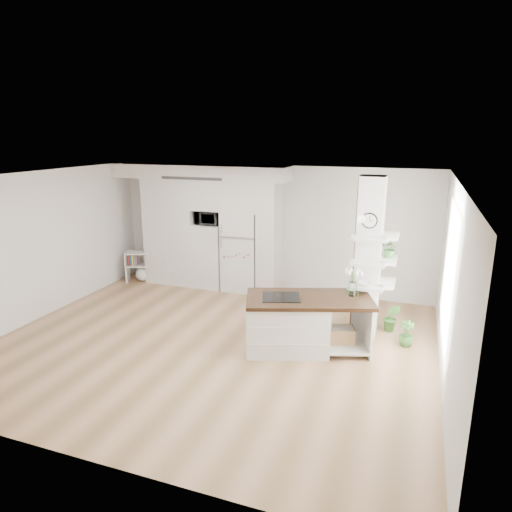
{
  "coord_description": "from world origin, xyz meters",
  "views": [
    {
      "loc": [
        3.0,
        -6.25,
        3.34
      ],
      "look_at": [
        0.44,
        0.9,
        1.3
      ],
      "focal_mm": 32.0,
      "sensor_mm": 36.0,
      "label": 1
    }
  ],
  "objects": [
    {
      "name": "refrigerator",
      "position": [
        -0.53,
        2.68,
        0.88
      ],
      "size": [
        0.78,
        0.69,
        1.75
      ],
      "color": "silver",
      "rests_on": "floor"
    },
    {
      "name": "room",
      "position": [
        0.0,
        0.0,
        1.86
      ],
      "size": [
        7.04,
        6.04,
        2.72
      ],
      "color": "white",
      "rests_on": "ground"
    },
    {
      "name": "column",
      "position": [
        2.38,
        1.13,
        1.35
      ],
      "size": [
        0.69,
        0.9,
        2.7
      ],
      "color": "silver",
      "rests_on": "floor"
    },
    {
      "name": "kitchen_island",
      "position": [
        1.32,
        0.25,
        0.46
      ],
      "size": [
        2.14,
        1.51,
        1.45
      ],
      "rotation": [
        0.0,
        0.0,
        0.33
      ],
      "color": "silver",
      "rests_on": "floor"
    },
    {
      "name": "cabinet_wall",
      "position": [
        -1.45,
        2.67,
        1.51
      ],
      "size": [
        4.0,
        0.71,
        2.7
      ],
      "color": "silver",
      "rests_on": "floor"
    },
    {
      "name": "decor_bowl",
      "position": [
        2.3,
        0.9,
        1.0
      ],
      "size": [
        0.22,
        0.22,
        0.05
      ],
      "primitive_type": "imported",
      "color": "white",
      "rests_on": "column"
    },
    {
      "name": "bookshelf",
      "position": [
        -2.98,
        2.42,
        0.3
      ],
      "size": [
        0.67,
        0.53,
        0.7
      ],
      "rotation": [
        0.0,
        0.0,
        0.38
      ],
      "color": "silver",
      "rests_on": "floor"
    },
    {
      "name": "shelf_plant",
      "position": [
        2.63,
        1.3,
        1.52
      ],
      "size": [
        0.27,
        0.23,
        0.3
      ],
      "primitive_type": "imported",
      "color": "#356D2B",
      "rests_on": "column"
    },
    {
      "name": "floor_plant_a",
      "position": [
        2.73,
        1.47,
        0.26
      ],
      "size": [
        0.29,
        0.24,
        0.52
      ],
      "primitive_type": "imported",
      "rotation": [
        0.0,
        0.0,
        -0.03
      ],
      "color": "#356D2B",
      "rests_on": "floor"
    },
    {
      "name": "floor_plant_b",
      "position": [
        3.0,
        0.97,
        0.21
      ],
      "size": [
        0.27,
        0.27,
        0.43
      ],
      "primitive_type": "imported",
      "rotation": [
        0.0,
        0.0,
        0.11
      ],
      "color": "#356D2B",
      "rests_on": "floor"
    },
    {
      "name": "pendant_light",
      "position": [
        1.7,
        0.15,
        2.12
      ],
      "size": [
        0.12,
        0.12,
        0.1
      ],
      "primitive_type": "cylinder",
      "color": "white",
      "rests_on": "room"
    },
    {
      "name": "microwave",
      "position": [
        -1.27,
        2.62,
        1.57
      ],
      "size": [
        0.54,
        0.37,
        0.3
      ],
      "primitive_type": "imported",
      "color": "#2D2D2D",
      "rests_on": "cabinet_wall"
    },
    {
      "name": "floor",
      "position": [
        0.0,
        0.0,
        0.0
      ],
      "size": [
        7.0,
        6.0,
        0.01
      ],
      "primitive_type": "cube",
      "color": "tan",
      "rests_on": "ground"
    },
    {
      "name": "window",
      "position": [
        3.48,
        0.3,
        1.5
      ],
      "size": [
        0.0,
        2.4,
        2.4
      ],
      "primitive_type": "plane",
      "rotation": [
        1.57,
        0.0,
        -1.57
      ],
      "color": "white",
      "rests_on": "room"
    }
  ]
}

